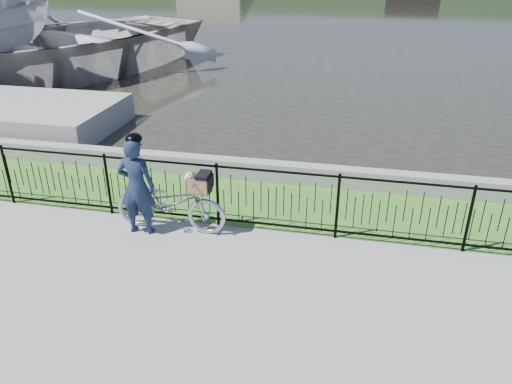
# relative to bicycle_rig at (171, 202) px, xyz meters

# --- Properties ---
(ground) EXTENTS (120.00, 120.00, 0.00)m
(ground) POSITION_rel_bicycle_rig_xyz_m (1.72, -1.30, -0.51)
(ground) COLOR gray
(ground) RESTS_ON ground
(grass_strip) EXTENTS (60.00, 2.00, 0.01)m
(grass_strip) POSITION_rel_bicycle_rig_xyz_m (1.72, 1.30, -0.51)
(grass_strip) COLOR #3D7224
(grass_strip) RESTS_ON ground
(water) EXTENTS (120.00, 120.00, 0.00)m
(water) POSITION_rel_bicycle_rig_xyz_m (1.72, 31.70, -0.51)
(water) COLOR #27261E
(water) RESTS_ON ground
(quay_wall) EXTENTS (60.00, 0.30, 0.40)m
(quay_wall) POSITION_rel_bicycle_rig_xyz_m (1.72, 2.30, -0.31)
(quay_wall) COLOR gray
(quay_wall) RESTS_ON ground
(fence) EXTENTS (14.00, 0.06, 1.15)m
(fence) POSITION_rel_bicycle_rig_xyz_m (1.72, 0.30, 0.07)
(fence) COLOR black
(fence) RESTS_ON ground
(bicycle_rig) EXTENTS (1.90, 0.66, 1.11)m
(bicycle_rig) POSITION_rel_bicycle_rig_xyz_m (0.00, 0.00, 0.00)
(bicycle_rig) COLOR #A9ACB5
(bicycle_rig) RESTS_ON ground
(cyclist) EXTENTS (0.63, 0.43, 1.74)m
(cyclist) POSITION_rel_bicycle_rig_xyz_m (-0.49, -0.18, 0.35)
(cyclist) COLOR #15213B
(cyclist) RESTS_ON ground
(boat_far) EXTENTS (12.23, 14.01, 2.42)m
(boat_far) POSITION_rel_bicycle_rig_xyz_m (-8.00, 10.19, 0.70)
(boat_far) COLOR #AFAFAF
(boat_far) RESTS_ON water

